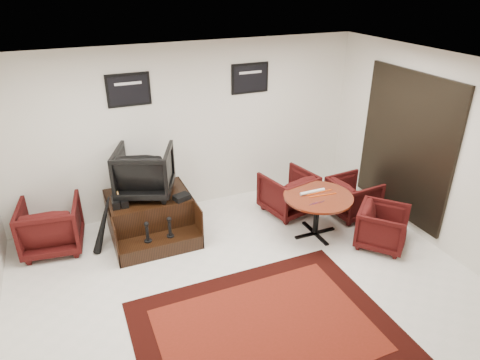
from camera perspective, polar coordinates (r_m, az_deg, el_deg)
name	(u,v)px	position (r m, az deg, el deg)	size (l,w,h in m)	color
ground	(249,288)	(5.80, 1.25, -14.22)	(6.00, 6.00, 0.00)	silver
room_shell	(278,155)	(5.11, 5.06, 3.35)	(6.02, 5.02, 2.81)	silver
area_rug	(266,330)	(5.26, 3.47, -19.32)	(2.94, 2.21, 0.01)	black
shine_podium	(151,217)	(6.85, -11.81, -4.82)	(1.25, 1.28, 0.64)	black
shine_chair	(144,169)	(6.62, -12.66, 1.45)	(0.82, 0.77, 0.84)	black
shoes_pair	(120,202)	(6.55, -15.74, -2.80)	(0.24, 0.30, 0.11)	black
polish_kit	(182,197)	(6.51, -7.77, -2.28)	(0.24, 0.16, 0.08)	black
umbrella_black	(103,225)	(6.51, -17.86, -5.75)	(0.34, 0.13, 0.91)	black
umbrella_hooked	(104,221)	(6.68, -17.73, -5.25)	(0.31, 0.12, 0.84)	black
armchair_side	(51,224)	(6.88, -23.93, -5.34)	(0.82, 0.77, 0.85)	black
meeting_table	(318,201)	(6.63, 10.34, -2.72)	(1.05, 1.05, 0.69)	#431309
table_chair_back	(288,191)	(7.30, 6.43, -1.43)	(0.78, 0.73, 0.80)	black
table_chair_window	(353,195)	(7.44, 14.89, -1.95)	(0.71, 0.66, 0.73)	black
table_chair_corner	(383,225)	(6.74, 18.49, -5.73)	(0.68, 0.64, 0.70)	black
paper_roll	(312,192)	(6.64, 9.64, -1.55)	(0.05, 0.05, 0.42)	silver
table_clutter	(320,195)	(6.60, 10.68, -1.99)	(0.57, 0.30, 0.01)	#F8510D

